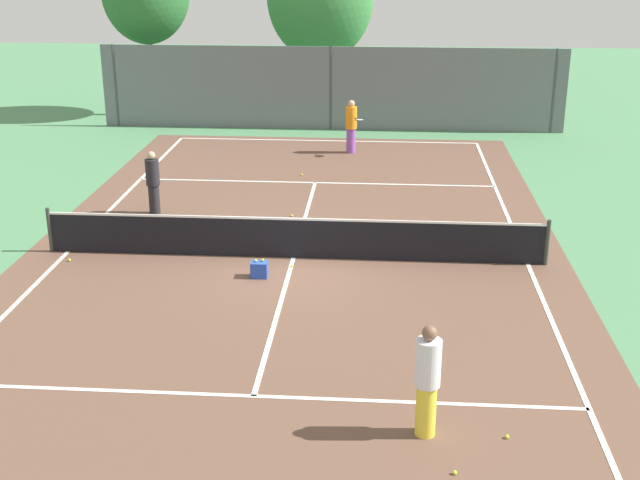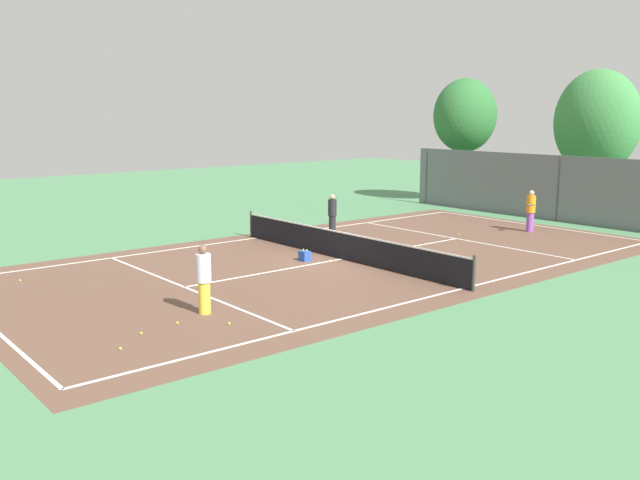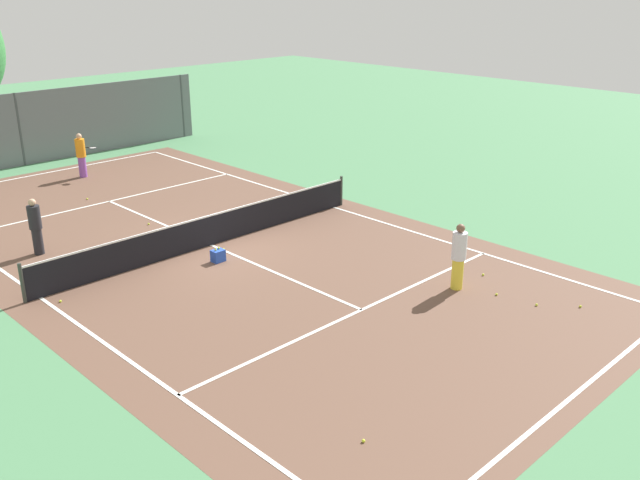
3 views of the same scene
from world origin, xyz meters
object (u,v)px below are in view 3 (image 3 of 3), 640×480
(tennis_ball_3, at_px, (87,199))
(tennis_ball_6, at_px, (580,306))
(ball_crate, at_px, (218,256))
(player_0, at_px, (81,155))
(player_1, at_px, (459,256))
(player_2, at_px, (36,226))
(tennis_ball_2, at_px, (363,441))
(tennis_ball_8, at_px, (537,305))
(tennis_ball_0, at_px, (483,275))
(tennis_ball_7, at_px, (224,249))
(tennis_ball_5, at_px, (497,294))
(tennis_ball_4, at_px, (149,224))
(tennis_ball_1, at_px, (60,301))

(tennis_ball_3, relative_size, tennis_ball_6, 1.00)
(ball_crate, bearing_deg, player_0, 82.14)
(player_0, distance_m, player_1, 17.70)
(ball_crate, bearing_deg, tennis_ball_3, 89.00)
(player_2, bearing_deg, player_0, 54.73)
(tennis_ball_2, bearing_deg, tennis_ball_3, 78.65)
(player_1, height_order, tennis_ball_8, player_1)
(tennis_ball_3, bearing_deg, player_1, -77.19)
(tennis_ball_0, xyz_separation_m, tennis_ball_6, (0.04, -2.87, 0.00))
(player_2, height_order, tennis_ball_7, player_2)
(tennis_ball_5, bearing_deg, tennis_ball_4, 107.35)
(tennis_ball_2, bearing_deg, tennis_ball_7, 67.11)
(tennis_ball_6, xyz_separation_m, tennis_ball_7, (-4.07, 9.59, 0.00))
(tennis_ball_2, xyz_separation_m, tennis_ball_6, (8.04, -0.18, 0.00))
(player_2, xyz_separation_m, tennis_ball_1, (-1.08, -3.69, -0.86))
(ball_crate, xyz_separation_m, tennis_ball_4, (0.27, 4.29, -0.15))
(tennis_ball_0, distance_m, tennis_ball_2, 8.45)
(tennis_ball_6, height_order, tennis_ball_7, same)
(player_1, xyz_separation_m, tennis_ball_5, (0.38, -1.01, -0.91))
(player_0, distance_m, tennis_ball_4, 7.42)
(player_1, distance_m, tennis_ball_7, 7.30)
(player_0, height_order, tennis_ball_3, player_0)
(player_0, distance_m, tennis_ball_8, 19.85)
(player_0, distance_m, tennis_ball_6, 20.77)
(tennis_ball_8, bearing_deg, tennis_ball_4, 106.74)
(tennis_ball_4, bearing_deg, tennis_ball_6, -71.44)
(player_2, distance_m, tennis_ball_5, 13.58)
(player_2, relative_size, tennis_ball_2, 26.53)
(player_0, height_order, tennis_ball_1, player_0)
(player_1, height_order, tennis_ball_5, player_1)
(tennis_ball_1, distance_m, tennis_ball_6, 13.38)
(tennis_ball_1, bearing_deg, tennis_ball_7, 0.01)
(player_2, xyz_separation_m, ball_crate, (3.52, -4.31, -0.71))
(tennis_ball_0, height_order, tennis_ball_6, same)
(ball_crate, relative_size, tennis_ball_2, 6.45)
(player_2, relative_size, tennis_ball_5, 26.53)
(tennis_ball_2, bearing_deg, tennis_ball_6, -1.26)
(player_1, xyz_separation_m, player_2, (-6.96, 10.38, -0.05))
(player_1, relative_size, tennis_ball_7, 27.96)
(tennis_ball_1, relative_size, tennis_ball_6, 1.00)
(player_2, bearing_deg, tennis_ball_0, -51.74)
(tennis_ball_5, height_order, tennis_ball_8, same)
(player_0, height_order, player_1, player_0)
(ball_crate, height_order, tennis_ball_2, ball_crate)
(player_0, xyz_separation_m, tennis_ball_1, (-6.19, -10.92, -0.92))
(player_2, xyz_separation_m, tennis_ball_0, (8.21, -10.41, -0.86))
(ball_crate, height_order, tennis_ball_5, ball_crate)
(player_1, distance_m, tennis_ball_1, 10.50)
(player_0, xyz_separation_m, player_1, (1.85, -17.61, -0.01))
(tennis_ball_1, xyz_separation_m, tennis_ball_6, (9.33, -9.59, 0.00))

